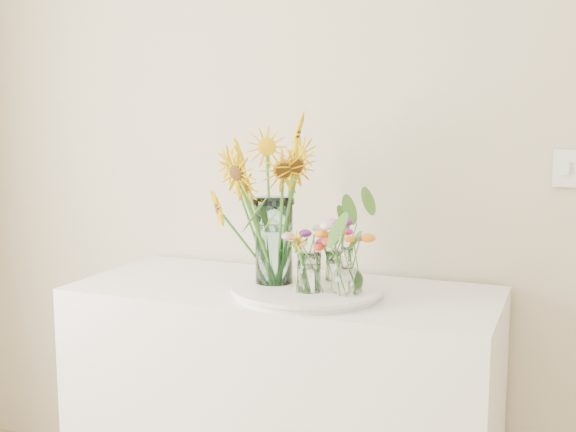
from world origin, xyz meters
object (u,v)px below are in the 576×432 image
(tray, at_px, (307,292))
(small_vase_a, at_px, (309,273))
(mason_jar, at_px, (274,241))
(counter, at_px, (284,416))
(small_vase_c, at_px, (335,267))
(small_vase_b, at_px, (347,271))

(tray, relative_size, small_vase_a, 3.67)
(mason_jar, bearing_deg, tray, -4.65)
(counter, relative_size, small_vase_a, 11.17)
(small_vase_a, bearing_deg, small_vase_c, 81.29)
(mason_jar, distance_m, small_vase_c, 0.22)
(mason_jar, bearing_deg, small_vase_b, -9.92)
(small_vase_a, bearing_deg, mason_jar, 154.44)
(counter, distance_m, small_vase_a, 0.57)
(tray, height_order, small_vase_a, small_vase_a)
(mason_jar, bearing_deg, counter, 77.68)
(small_vase_b, bearing_deg, small_vase_a, -167.85)
(tray, height_order, small_vase_c, small_vase_c)
(mason_jar, height_order, small_vase_b, mason_jar)
(tray, distance_m, small_vase_a, 0.10)
(small_vase_a, xyz_separation_m, small_vase_c, (0.03, 0.17, -0.01))
(small_vase_a, xyz_separation_m, small_vase_b, (0.11, 0.02, 0.01))
(counter, relative_size, small_vase_b, 9.59)
(counter, bearing_deg, tray, -31.29)
(small_vase_b, bearing_deg, counter, 158.04)
(counter, height_order, small_vase_a, small_vase_a)
(tray, height_order, mason_jar, mason_jar)
(counter, distance_m, small_vase_c, 0.55)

